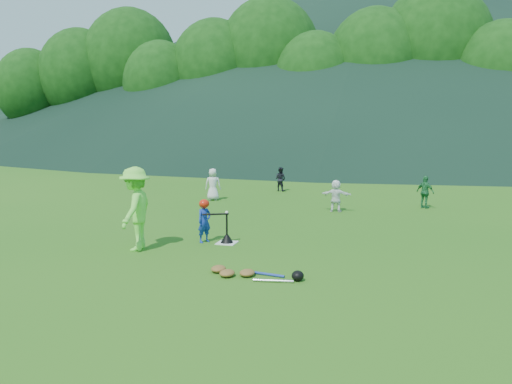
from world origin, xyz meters
TOP-DOWN VIEW (x-y plane):
  - ground at (0.00, 0.00)m, footprint 120.00×120.00m
  - home_plate at (0.00, 0.00)m, footprint 0.45×0.45m
  - baseball at (0.00, 0.00)m, footprint 0.08×0.08m
  - batter_child at (-0.55, -0.05)m, footprint 0.40×0.44m
  - adult_coach at (-1.74, -1.13)m, footprint 0.85×1.29m
  - fielder_a at (-2.76, 6.33)m, footprint 0.66×0.53m
  - fielder_b at (-0.94, 9.55)m, footprint 0.59×0.52m
  - fielder_c at (4.73, 6.56)m, footprint 0.68×0.59m
  - fielder_d at (1.94, 5.08)m, footprint 0.97×0.33m
  - batting_tee at (0.00, 0.00)m, footprint 0.30×0.30m
  - batter_gear at (-0.52, -0.05)m, footprint 0.73×0.27m
  - equipment_pile at (1.22, -2.36)m, footprint 1.80×0.57m
  - outfield_fence at (0.00, 28.00)m, footprint 70.07×0.08m
  - tree_line at (0.20, 33.83)m, footprint 70.04×11.40m
  - distant_hills at (-7.63, 81.81)m, footprint 155.00×140.00m

SIDE VIEW (x-z plane):
  - ground at x=0.00m, z-range 0.00..0.00m
  - home_plate at x=0.00m, z-range 0.00..0.02m
  - equipment_pile at x=1.22m, z-range -0.03..0.16m
  - batting_tee at x=0.00m, z-range -0.21..0.47m
  - batter_child at x=-0.55m, z-range 0.00..1.01m
  - fielder_b at x=-0.94m, z-range 0.00..1.02m
  - fielder_d at x=1.94m, z-range 0.00..1.04m
  - fielder_c at x=4.73m, z-range 0.00..1.09m
  - fielder_a at x=-2.76m, z-range 0.00..1.19m
  - outfield_fence at x=0.00m, z-range 0.03..1.36m
  - baseball at x=0.00m, z-range 0.70..0.78m
  - batter_gear at x=-0.52m, z-range 0.73..1.09m
  - adult_coach at x=-1.74m, z-range 0.00..1.86m
  - tree_line at x=0.20m, z-range 0.80..15.62m
  - distant_hills at x=-7.63m, z-range -1.02..30.98m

